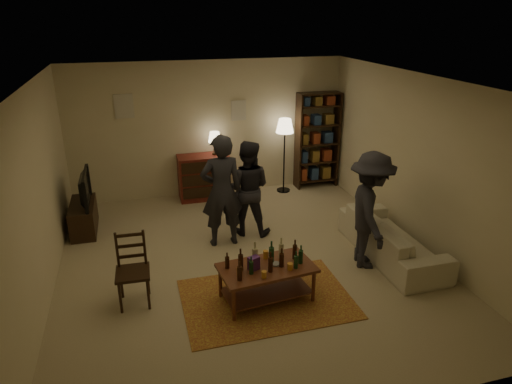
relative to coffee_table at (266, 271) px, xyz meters
name	(u,v)px	position (x,y,z in m)	size (l,w,h in m)	color
floor	(247,262)	(0.00, 0.99, -0.43)	(6.00, 6.00, 0.00)	#C6B793
room_shell	(175,108)	(-0.65, 3.97, 1.38)	(6.00, 6.00, 6.00)	beige
rug	(266,299)	(0.00, 0.00, -0.43)	(2.20, 1.50, 0.01)	maroon
coffee_table	(266,271)	(0.00, 0.00, 0.00)	(1.28, 0.79, 0.84)	brown
dining_chair	(132,266)	(-1.67, 0.44, 0.08)	(0.44, 0.44, 0.98)	black
tv_stand	(83,210)	(-2.44, 2.79, -0.05)	(0.40, 1.00, 1.06)	black
dresser	(204,176)	(-0.19, 3.71, 0.04)	(1.00, 0.50, 1.36)	maroon
bookshelf	(317,139)	(2.25, 3.77, 0.60)	(0.90, 0.34, 2.02)	black
floor_lamp	(285,131)	(1.48, 3.64, 0.87)	(0.36, 0.36, 1.55)	black
sofa	(392,238)	(2.20, 0.59, -0.13)	(2.08, 0.81, 0.61)	beige
person_left	(222,191)	(-0.23, 1.70, 0.49)	(0.67, 0.44, 1.84)	#222229
person_right	(247,188)	(0.26, 1.97, 0.38)	(0.79, 0.62, 1.63)	#25242B
person_by_sofa	(370,211)	(1.70, 0.48, 0.44)	(1.13, 0.65, 1.75)	#25252C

